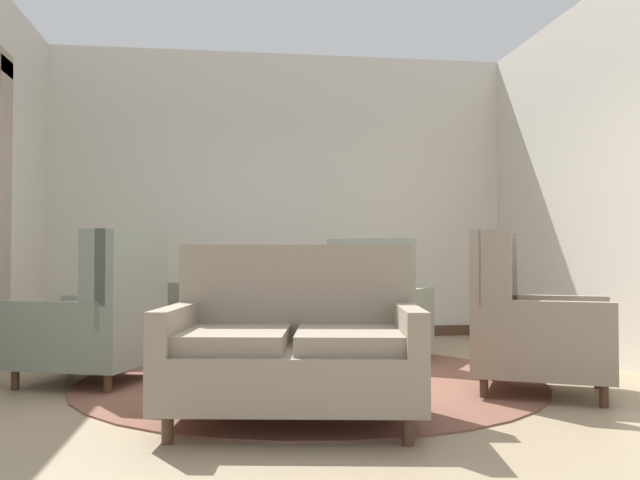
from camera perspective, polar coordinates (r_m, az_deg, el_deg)
ground at (r=4.82m, az=-0.36°, el=-12.49°), size 8.56×8.56×0.00m
wall_back at (r=7.81m, az=-3.21°, el=3.82°), size 5.46×0.08×3.30m
wall_right at (r=6.53m, az=22.35°, el=5.02°), size 0.08×4.28×3.30m
baseboard_back at (r=7.77m, az=-3.20°, el=-7.89°), size 5.30×0.03×0.12m
area_rug at (r=5.11m, az=-0.79°, el=-11.79°), size 3.43×3.43×0.01m
coffee_table at (r=4.90m, az=-1.78°, el=-7.69°), size 0.95×0.95×0.47m
porcelain_vase at (r=4.90m, az=-1.89°, el=-5.18°), size 0.16×0.16×0.32m
settee at (r=3.76m, az=-2.32°, el=-9.29°), size 1.50×1.08×0.99m
armchair_far_left at (r=4.82m, az=17.33°, el=-7.01°), size 1.15×1.12×1.10m
armchair_back_corner at (r=5.18m, az=-18.19°, el=-6.59°), size 1.10×1.07×1.11m
armchair_near_window at (r=6.10m, az=5.06°, el=-5.91°), size 1.08×1.12×1.08m
armchair_beside_settee at (r=6.34m, az=-7.58°, el=-6.06°), size 1.15×1.17×0.96m
side_table at (r=6.50m, az=4.78°, el=-6.07°), size 0.54×0.54×0.67m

